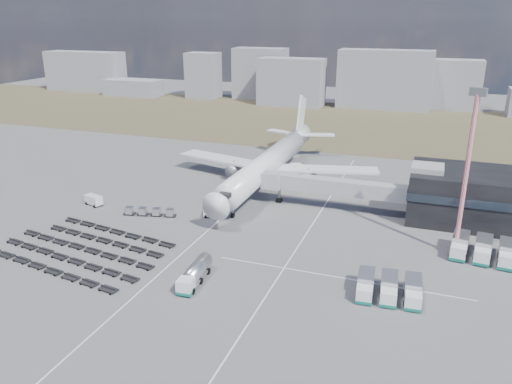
% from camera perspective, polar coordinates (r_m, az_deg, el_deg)
% --- Properties ---
extents(ground, '(420.00, 420.00, 0.00)m').
position_cam_1_polar(ground, '(93.52, -4.78, -4.90)').
color(ground, '#565659').
rests_on(ground, ground).
extents(grass_strip, '(420.00, 90.00, 0.01)m').
position_cam_1_polar(grass_strip, '(194.46, 8.88, 7.85)').
color(grass_strip, '#443C28').
rests_on(grass_strip, ground).
extents(lane_markings, '(47.12, 110.00, 0.01)m').
position_cam_1_polar(lane_markings, '(92.77, 1.52, -5.04)').
color(lane_markings, silver).
rests_on(lane_markings, ground).
extents(terminal, '(30.40, 16.40, 11.00)m').
position_cam_1_polar(terminal, '(107.06, 25.04, -0.51)').
color(terminal, black).
rests_on(terminal, ground).
extents(jet_bridge, '(30.30, 3.80, 7.05)m').
position_cam_1_polar(jet_bridge, '(105.13, 7.74, 0.75)').
color(jet_bridge, '#939399').
rests_on(jet_bridge, ground).
extents(airliner, '(51.59, 64.53, 17.62)m').
position_cam_1_polar(airliner, '(120.04, 1.56, 3.42)').
color(airliner, white).
rests_on(airliner, ground).
extents(skyline, '(310.75, 26.64, 24.90)m').
position_cam_1_polar(skyline, '(234.95, 7.00, 12.46)').
color(skyline, gray).
rests_on(skyline, ground).
extents(fuel_tanker, '(2.98, 9.36, 2.98)m').
position_cam_1_polar(fuel_tanker, '(77.39, -7.02, -9.26)').
color(fuel_tanker, white).
rests_on(fuel_tanker, ground).
extents(pushback_tug, '(3.57, 2.43, 1.48)m').
position_cam_1_polar(pushback_tug, '(101.29, -5.02, -2.48)').
color(pushback_tug, white).
rests_on(pushback_tug, ground).
extents(utility_van, '(4.45, 3.00, 2.19)m').
position_cam_1_polar(utility_van, '(112.61, -18.06, -0.91)').
color(utility_van, white).
rests_on(utility_van, ground).
extents(catering_truck, '(5.11, 7.32, 3.11)m').
position_cam_1_polar(catering_truck, '(124.30, 4.69, 2.15)').
color(catering_truck, white).
rests_on(catering_truck, ground).
extents(service_trucks_near, '(9.47, 7.45, 2.73)m').
position_cam_1_polar(service_trucks_near, '(75.65, 14.95, -10.55)').
color(service_trucks_near, white).
rests_on(service_trucks_near, ground).
extents(service_trucks_far, '(10.60, 8.47, 3.00)m').
position_cam_1_polar(service_trucks_far, '(92.18, 24.51, -5.98)').
color(service_trucks_far, white).
rests_on(service_trucks_far, ground).
extents(uld_row, '(10.91, 3.81, 1.50)m').
position_cam_1_polar(uld_row, '(103.78, -12.06, -2.21)').
color(uld_row, black).
rests_on(uld_row, ground).
extents(baggage_dollies, '(32.21, 22.03, 0.70)m').
position_cam_1_polar(baggage_dollies, '(92.12, -19.16, -6.15)').
color(baggage_dollies, black).
rests_on(baggage_dollies, ground).
extents(floodlight_mast, '(2.66, 2.18, 28.21)m').
position_cam_1_polar(floodlight_mast, '(87.37, 22.86, 1.72)').
color(floodlight_mast, red).
rests_on(floodlight_mast, ground).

